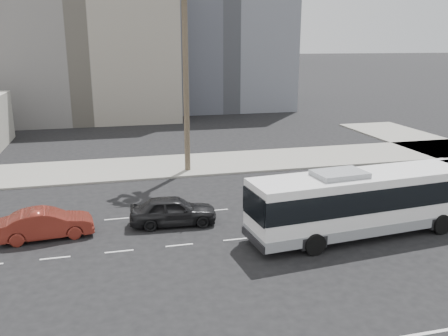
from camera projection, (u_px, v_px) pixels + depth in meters
name	position (u px, v px, depth m)	size (l,w,h in m)	color
ground	(290.00, 234.00, 25.14)	(700.00, 700.00, 0.00)	black
sidewalk_north	(221.00, 163.00, 39.63)	(120.00, 7.00, 0.15)	gray
midrise_beige_west	(81.00, 49.00, 62.08)	(24.00, 18.00, 18.00)	gray
midrise_gray_center	(215.00, 21.00, 72.27)	(20.00, 20.00, 26.00)	#555863
highrise_far	(238.00, 6.00, 277.02)	(22.00, 22.00, 60.00)	#575D64
city_bus	(364.00, 200.00, 24.66)	(12.91, 4.02, 3.65)	white
car_a	(173.00, 210.00, 26.29)	(4.85, 1.95, 1.65)	black
car_b	(46.00, 224.00, 24.49)	(4.75, 1.65, 1.56)	maroon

